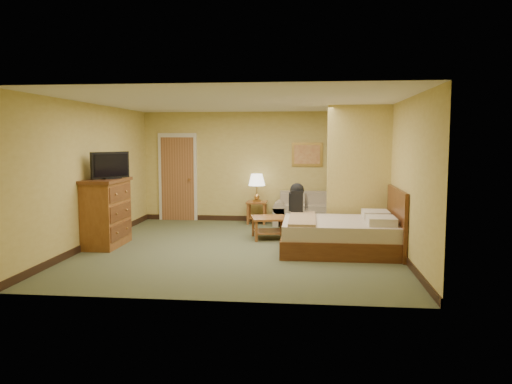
# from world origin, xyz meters

# --- Properties ---
(floor) EXTENTS (6.00, 6.00, 0.00)m
(floor) POSITION_xyz_m (0.00, 0.00, 0.00)
(floor) COLOR #4B5134
(floor) RESTS_ON ground
(ceiling) EXTENTS (6.00, 6.00, 0.00)m
(ceiling) POSITION_xyz_m (0.00, 0.00, 2.60)
(ceiling) COLOR white
(ceiling) RESTS_ON back_wall
(back_wall) EXTENTS (5.50, 0.02, 2.60)m
(back_wall) POSITION_xyz_m (0.00, 3.00, 1.30)
(back_wall) COLOR tan
(back_wall) RESTS_ON floor
(left_wall) EXTENTS (0.02, 6.00, 2.60)m
(left_wall) POSITION_xyz_m (-2.75, 0.00, 1.30)
(left_wall) COLOR tan
(left_wall) RESTS_ON floor
(right_wall) EXTENTS (0.02, 6.00, 2.60)m
(right_wall) POSITION_xyz_m (2.75, 0.00, 1.30)
(right_wall) COLOR tan
(right_wall) RESTS_ON floor
(partition) EXTENTS (1.20, 0.15, 2.60)m
(partition) POSITION_xyz_m (2.15, 0.93, 1.30)
(partition) COLOR tan
(partition) RESTS_ON floor
(door) EXTENTS (0.94, 0.16, 2.10)m
(door) POSITION_xyz_m (-1.95, 2.96, 1.03)
(door) COLOR beige
(door) RESTS_ON floor
(baseboard) EXTENTS (5.50, 0.02, 0.12)m
(baseboard) POSITION_xyz_m (0.00, 2.99, 0.06)
(baseboard) COLOR black
(baseboard) RESTS_ON floor
(loveseat) EXTENTS (1.50, 0.70, 0.76)m
(loveseat) POSITION_xyz_m (1.15, 2.57, 0.25)
(loveseat) COLOR gray
(loveseat) RESTS_ON floor
(side_table) EXTENTS (0.47, 0.47, 0.52)m
(side_table) POSITION_xyz_m (0.00, 2.65, 0.34)
(side_table) COLOR brown
(side_table) RESTS_ON floor
(table_lamp) EXTENTS (0.39, 0.39, 0.64)m
(table_lamp) POSITION_xyz_m (0.00, 2.65, 1.00)
(table_lamp) COLOR #BA8844
(table_lamp) RESTS_ON side_table
(coffee_table) EXTENTS (0.80, 0.80, 0.43)m
(coffee_table) POSITION_xyz_m (0.43, 0.89, 0.31)
(coffee_table) COLOR brown
(coffee_table) RESTS_ON floor
(wall_picture) EXTENTS (0.72, 0.04, 0.56)m
(wall_picture) POSITION_xyz_m (1.15, 2.97, 1.60)
(wall_picture) COLOR #B78E3F
(wall_picture) RESTS_ON back_wall
(dresser) EXTENTS (0.61, 1.16, 1.24)m
(dresser) POSITION_xyz_m (-2.48, -0.10, 0.63)
(dresser) COLOR brown
(dresser) RESTS_ON floor
(tv) EXTENTS (0.47, 0.71, 0.49)m
(tv) POSITION_xyz_m (-2.38, -0.10, 1.47)
(tv) COLOR black
(tv) RESTS_ON dresser
(bed) EXTENTS (2.02, 1.72, 1.11)m
(bed) POSITION_xyz_m (1.82, -0.10, 0.30)
(bed) COLOR #4D2612
(bed) RESTS_ON floor
(backpack) EXTENTS (0.27, 0.34, 0.58)m
(backpack) POSITION_xyz_m (0.98, 0.67, 0.85)
(backpack) COLOR black
(backpack) RESTS_ON bed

